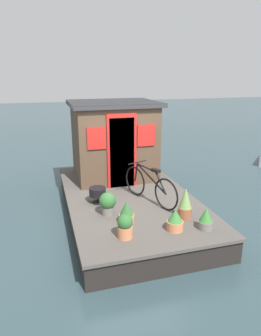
{
  "coord_description": "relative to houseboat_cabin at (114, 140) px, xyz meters",
  "views": [
    {
      "loc": [
        -6.33,
        1.79,
        3.21
      ],
      "look_at": [
        -0.2,
        0.0,
        1.21
      ],
      "focal_mm": 32.69,
      "sensor_mm": 36.0,
      "label": 1
    }
  ],
  "objects": [
    {
      "name": "potted_plant_basil",
      "position": [
        -3.23,
        -0.34,
        -0.82
      ],
      "size": [
        0.3,
        0.3,
        0.4
      ],
      "color": "#C6754C",
      "rests_on": "houseboat_deck"
    },
    {
      "name": "potted_plant_fern",
      "position": [
        -2.27,
        0.67,
        -0.76
      ],
      "size": [
        0.33,
        0.33,
        0.46
      ],
      "color": "slate",
      "rests_on": "houseboat_deck"
    },
    {
      "name": "potted_plant_geranium",
      "position": [
        -2.68,
        0.4,
        -0.81
      ],
      "size": [
        0.29,
        0.29,
        0.42
      ],
      "color": "#C6754C",
      "rests_on": "houseboat_deck"
    },
    {
      "name": "potted_plant_mint",
      "position": [
        -3.23,
        0.58,
        -0.79
      ],
      "size": [
        0.27,
        0.27,
        0.43
      ],
      "color": "#C6754C",
      "rests_on": "houseboat_deck"
    },
    {
      "name": "potted_plant_rosemary",
      "position": [
        -2.84,
        -0.72,
        -0.72
      ],
      "size": [
        0.27,
        0.27,
        0.62
      ],
      "color": "#935138",
      "rests_on": "houseboat_deck"
    },
    {
      "name": "bicycle",
      "position": [
        -1.92,
        -0.33,
        -0.63
      ],
      "size": [
        1.59,
        0.72,
        0.81
      ],
      "color": "black",
      "rests_on": "houseboat_deck"
    },
    {
      "name": "charcoal_grill",
      "position": [
        -1.66,
        0.76,
        -0.76
      ],
      "size": [
        0.36,
        0.36,
        0.35
      ],
      "color": "black",
      "rests_on": "houseboat_deck"
    },
    {
      "name": "potted_plant_thyme",
      "position": [
        -3.33,
        -0.89,
        -0.82
      ],
      "size": [
        0.26,
        0.26,
        0.4
      ],
      "color": "slate",
      "rests_on": "houseboat_deck"
    },
    {
      "name": "ground_plane",
      "position": [
        -1.37,
        0.0,
        -1.52
      ],
      "size": [
        60.0,
        60.0,
        0.0
      ],
      "primitive_type": "plane",
      "color": "#2D4247"
    },
    {
      "name": "houseboat_cabin",
      "position": [
        0.0,
        0.0,
        0.0
      ],
      "size": [
        1.87,
        2.21,
        2.0
      ],
      "color": "#4C3828",
      "rests_on": "houseboat_deck"
    },
    {
      "name": "houseboat_deck",
      "position": [
        -1.37,
        0.0,
        -1.26
      ],
      "size": [
        4.97,
        2.8,
        0.51
      ],
      "color": "#4C4742",
      "rests_on": "ground_plane"
    }
  ]
}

